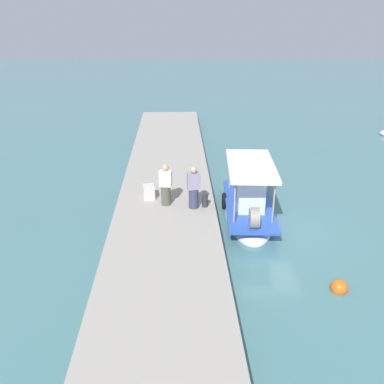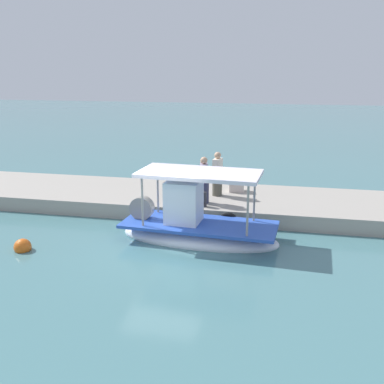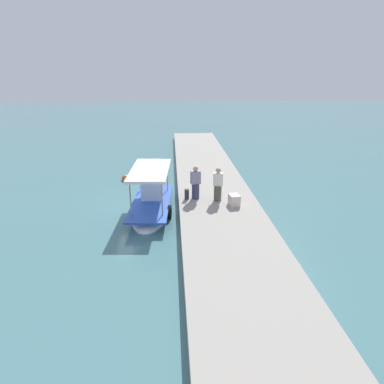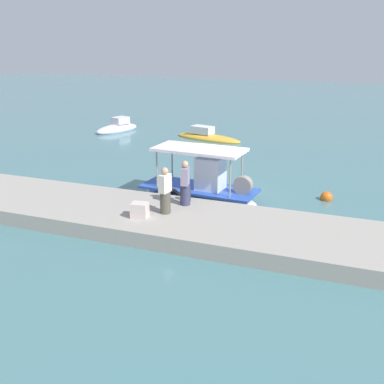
{
  "view_description": "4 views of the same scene",
  "coord_description": "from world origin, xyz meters",
  "px_view_note": "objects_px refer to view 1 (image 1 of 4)",
  "views": [
    {
      "loc": [
        15.3,
        -3.8,
        8.22
      ],
      "look_at": [
        -1.07,
        -3.2,
        1.12
      ],
      "focal_mm": 40.47,
      "sensor_mm": 36.0,
      "label": 1
    },
    {
      "loc": [
        -3.63,
        12.93,
        5.56
      ],
      "look_at": [
        -0.38,
        -2.6,
        1.14
      ],
      "focal_mm": 41.87,
      "sensor_mm": 36.0,
      "label": 2
    },
    {
      "loc": [
        -16.62,
        -1.94,
        7.02
      ],
      "look_at": [
        -0.93,
        -2.95,
        1.02
      ],
      "focal_mm": 30.18,
      "sensor_mm": 36.0,
      "label": 3
    },
    {
      "loc": [
        5.87,
        -19.45,
        6.88
      ],
      "look_at": [
        -0.68,
        -2.52,
        0.92
      ],
      "focal_mm": 44.34,
      "sensor_mm": 36.0,
      "label": 4
    }
  ],
  "objects_px": {
    "main_fishing_boat": "(249,208)",
    "fisherman_by_crate": "(166,187)",
    "marker_buoy": "(339,288)",
    "mooring_bollard": "(205,200)",
    "fisherman_near_bollard": "(194,189)",
    "cargo_crate": "(149,192)"
  },
  "relations": [
    {
      "from": "cargo_crate",
      "to": "main_fishing_boat",
      "type": "bearing_deg",
      "value": 78.37
    },
    {
      "from": "fisherman_by_crate",
      "to": "fisherman_near_bollard",
      "type": "bearing_deg",
      "value": 73.02
    },
    {
      "from": "main_fishing_boat",
      "to": "cargo_crate",
      "type": "xyz_separation_m",
      "value": [
        -0.86,
        -4.19,
        0.42
      ]
    },
    {
      "from": "mooring_bollard",
      "to": "marker_buoy",
      "type": "relative_size",
      "value": 1.01
    },
    {
      "from": "main_fishing_boat",
      "to": "fisherman_near_bollard",
      "type": "xyz_separation_m",
      "value": [
        0.17,
        -2.31,
        0.95
      ]
    },
    {
      "from": "main_fishing_boat",
      "to": "marker_buoy",
      "type": "xyz_separation_m",
      "value": [
        5.17,
        2.04,
        -0.34
      ]
    },
    {
      "from": "fisherman_by_crate",
      "to": "mooring_bollard",
      "type": "relative_size",
      "value": 3.23
    },
    {
      "from": "marker_buoy",
      "to": "fisherman_by_crate",
      "type": "bearing_deg",
      "value": -134.21
    },
    {
      "from": "main_fishing_boat",
      "to": "marker_buoy",
      "type": "relative_size",
      "value": 10.02
    },
    {
      "from": "main_fishing_boat",
      "to": "marker_buoy",
      "type": "distance_m",
      "value": 5.57
    },
    {
      "from": "main_fishing_boat",
      "to": "fisherman_by_crate",
      "type": "relative_size",
      "value": 3.07
    },
    {
      "from": "marker_buoy",
      "to": "mooring_bollard",
      "type": "bearing_deg",
      "value": -142.5
    },
    {
      "from": "cargo_crate",
      "to": "mooring_bollard",
      "type": "bearing_deg",
      "value": 67.73
    },
    {
      "from": "mooring_bollard",
      "to": "marker_buoy",
      "type": "bearing_deg",
      "value": 37.5
    },
    {
      "from": "main_fishing_boat",
      "to": "cargo_crate",
      "type": "distance_m",
      "value": 4.3
    },
    {
      "from": "fisherman_by_crate",
      "to": "mooring_bollard",
      "type": "height_order",
      "value": "fisherman_by_crate"
    },
    {
      "from": "fisherman_near_bollard",
      "to": "marker_buoy",
      "type": "height_order",
      "value": "fisherman_near_bollard"
    },
    {
      "from": "mooring_bollard",
      "to": "marker_buoy",
      "type": "distance_m",
      "value": 6.43
    },
    {
      "from": "fisherman_by_crate",
      "to": "mooring_bollard",
      "type": "bearing_deg",
      "value": 80.41
    },
    {
      "from": "main_fishing_boat",
      "to": "fisherman_by_crate",
      "type": "distance_m",
      "value": 3.57
    },
    {
      "from": "fisherman_near_bollard",
      "to": "marker_buoy",
      "type": "distance_m",
      "value": 6.75
    },
    {
      "from": "marker_buoy",
      "to": "cargo_crate",
      "type": "bearing_deg",
      "value": -134.03
    }
  ]
}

